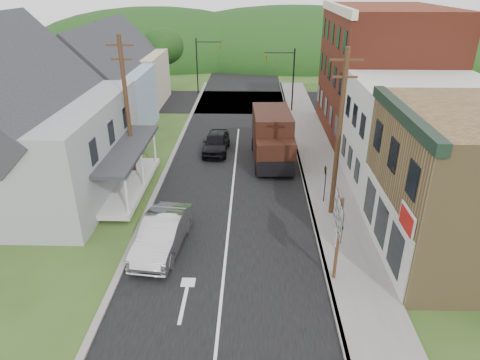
# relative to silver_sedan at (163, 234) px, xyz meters

# --- Properties ---
(ground) EXTENTS (120.00, 120.00, 0.00)m
(ground) POSITION_rel_silver_sedan_xyz_m (3.04, 0.09, -0.84)
(ground) COLOR #2D4719
(ground) RESTS_ON ground
(road) EXTENTS (9.00, 90.00, 0.02)m
(road) POSITION_rel_silver_sedan_xyz_m (3.04, 10.09, -0.84)
(road) COLOR black
(road) RESTS_ON ground
(cross_road) EXTENTS (60.00, 9.00, 0.02)m
(cross_road) POSITION_rel_silver_sedan_xyz_m (3.04, 27.09, -0.84)
(cross_road) COLOR black
(cross_road) RESTS_ON ground
(sidewalk_right) EXTENTS (2.80, 55.00, 0.15)m
(sidewalk_right) POSITION_rel_silver_sedan_xyz_m (8.94, 8.09, -0.77)
(sidewalk_right) COLOR slate
(sidewalk_right) RESTS_ON ground
(curb_right) EXTENTS (0.20, 55.00, 0.15)m
(curb_right) POSITION_rel_silver_sedan_xyz_m (7.59, 8.09, -0.77)
(curb_right) COLOR slate
(curb_right) RESTS_ON ground
(curb_left) EXTENTS (0.30, 55.00, 0.12)m
(curb_left) POSITION_rel_silver_sedan_xyz_m (-1.61, 8.09, -0.78)
(curb_left) COLOR slate
(curb_left) RESTS_ON ground
(storefront_tan) EXTENTS (8.00, 8.00, 7.00)m
(storefront_tan) POSITION_rel_silver_sedan_xyz_m (14.34, 0.09, 2.66)
(storefront_tan) COLOR olive
(storefront_tan) RESTS_ON ground
(storefront_white) EXTENTS (8.00, 7.00, 6.50)m
(storefront_white) POSITION_rel_silver_sedan_xyz_m (14.34, 7.59, 2.41)
(storefront_white) COLOR silver
(storefront_white) RESTS_ON ground
(storefront_red) EXTENTS (8.00, 12.00, 10.00)m
(storefront_red) POSITION_rel_silver_sedan_xyz_m (14.34, 17.09, 4.16)
(storefront_red) COLOR maroon
(storefront_red) RESTS_ON ground
(house_gray) EXTENTS (10.20, 12.24, 8.35)m
(house_gray) POSITION_rel_silver_sedan_xyz_m (-8.96, 6.09, 3.39)
(house_gray) COLOR #939498
(house_gray) RESTS_ON ground
(house_blue) EXTENTS (7.14, 8.16, 7.28)m
(house_blue) POSITION_rel_silver_sedan_xyz_m (-7.96, 17.09, 2.85)
(house_blue) COLOR #95ABCC
(house_blue) RESTS_ON ground
(house_cream) EXTENTS (7.14, 8.16, 7.28)m
(house_cream) POSITION_rel_silver_sedan_xyz_m (-8.46, 26.09, 2.85)
(house_cream) COLOR #C3B197
(house_cream) RESTS_ON ground
(utility_pole_right) EXTENTS (1.60, 0.26, 9.00)m
(utility_pole_right) POSITION_rel_silver_sedan_xyz_m (8.64, 3.59, 3.81)
(utility_pole_right) COLOR #472D19
(utility_pole_right) RESTS_ON ground
(utility_pole_left) EXTENTS (1.60, 0.26, 9.00)m
(utility_pole_left) POSITION_rel_silver_sedan_xyz_m (-3.46, 8.09, 3.81)
(utility_pole_left) COLOR #472D19
(utility_pole_left) RESTS_ON ground
(traffic_signal_right) EXTENTS (2.87, 0.20, 6.00)m
(traffic_signal_right) POSITION_rel_silver_sedan_xyz_m (7.34, 23.59, 2.91)
(traffic_signal_right) COLOR black
(traffic_signal_right) RESTS_ON ground
(traffic_signal_left) EXTENTS (2.87, 0.20, 6.00)m
(traffic_signal_left) POSITION_rel_silver_sedan_xyz_m (-1.26, 30.59, 2.91)
(traffic_signal_left) COLOR black
(traffic_signal_left) RESTS_ON ground
(tree_left_c) EXTENTS (5.80, 5.80, 8.41)m
(tree_left_c) POSITION_rel_silver_sedan_xyz_m (-15.96, 20.09, 5.09)
(tree_left_c) COLOR #382616
(tree_left_c) RESTS_ON ground
(tree_left_d) EXTENTS (4.80, 4.80, 6.94)m
(tree_left_d) POSITION_rel_silver_sedan_xyz_m (-5.96, 32.09, 4.04)
(tree_left_d) COLOR #382616
(tree_left_d) RESTS_ON ground
(forested_ridge) EXTENTS (90.00, 30.00, 16.00)m
(forested_ridge) POSITION_rel_silver_sedan_xyz_m (3.04, 55.09, -0.84)
(forested_ridge) COLOR black
(forested_ridge) RESTS_ON ground
(silver_sedan) EXTENTS (2.34, 5.28, 1.69)m
(silver_sedan) POSITION_rel_silver_sedan_xyz_m (0.00, 0.00, 0.00)
(silver_sedan) COLOR #ADACB1
(silver_sedan) RESTS_ON ground
(dark_sedan) EXTENTS (1.94, 4.50, 1.51)m
(dark_sedan) POSITION_rel_silver_sedan_xyz_m (1.54, 12.75, -0.09)
(dark_sedan) COLOR black
(dark_sedan) RESTS_ON ground
(delivery_van) EXTENTS (2.89, 6.41, 3.51)m
(delivery_van) POSITION_rel_silver_sedan_xyz_m (5.63, 11.03, 0.94)
(delivery_van) COLOR black
(delivery_van) RESTS_ON ground
(route_sign_cluster) EXTENTS (0.25, 2.22, 3.89)m
(route_sign_cluster) POSITION_rel_silver_sedan_xyz_m (7.78, -2.14, 1.83)
(route_sign_cluster) COLOR #472D19
(route_sign_cluster) RESTS_ON sidewalk_right
(warning_sign) EXTENTS (0.11, 0.63, 2.28)m
(warning_sign) POSITION_rel_silver_sedan_xyz_m (8.40, 4.85, 0.77)
(warning_sign) COLOR black
(warning_sign) RESTS_ON sidewalk_right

